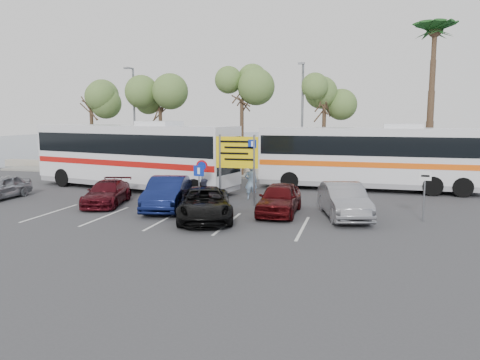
% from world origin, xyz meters
% --- Properties ---
extents(ground, '(120.00, 120.00, 0.00)m').
position_xyz_m(ground, '(0.00, 0.00, 0.00)').
color(ground, '#37373A').
rests_on(ground, ground).
extents(kerb_strip, '(44.00, 2.40, 0.15)m').
position_xyz_m(kerb_strip, '(0.00, 14.00, 0.07)').
color(kerb_strip, gray).
rests_on(kerb_strip, ground).
extents(seawall, '(48.00, 0.80, 0.60)m').
position_xyz_m(seawall, '(0.00, 16.00, 0.30)').
color(seawall, gray).
rests_on(seawall, ground).
extents(sea, '(140.00, 140.00, 0.00)m').
position_xyz_m(sea, '(0.00, 60.00, 0.01)').
color(sea, '#3A4E5E').
rests_on(sea, ground).
extents(tree_far_left, '(3.20, 3.20, 7.60)m').
position_xyz_m(tree_far_left, '(-14.00, 14.00, 6.33)').
color(tree_far_left, '#382619').
rests_on(tree_far_left, kerb_strip).
extents(tree_left, '(3.20, 3.20, 7.20)m').
position_xyz_m(tree_left, '(-8.00, 14.00, 6.00)').
color(tree_left, '#382619').
rests_on(tree_left, kerb_strip).
extents(tree_mid, '(3.20, 3.20, 8.00)m').
position_xyz_m(tree_mid, '(-1.50, 14.00, 6.65)').
color(tree_mid, '#382619').
rests_on(tree_mid, kerb_strip).
extents(tree_right, '(3.20, 3.20, 7.40)m').
position_xyz_m(tree_right, '(4.50, 14.00, 6.17)').
color(tree_right, '#382619').
rests_on(tree_right, kerb_strip).
extents(palm_tree, '(4.80, 4.80, 11.20)m').
position_xyz_m(palm_tree, '(11.50, 14.00, 9.87)').
color(palm_tree, '#382619').
rests_on(palm_tree, kerb_strip).
extents(street_lamp_left, '(0.45, 1.15, 8.01)m').
position_xyz_m(street_lamp_left, '(-10.00, 13.52, 4.60)').
color(street_lamp_left, slate).
rests_on(street_lamp_left, kerb_strip).
extents(street_lamp_right, '(0.45, 1.15, 8.01)m').
position_xyz_m(street_lamp_right, '(3.00, 13.52, 4.60)').
color(street_lamp_right, slate).
rests_on(street_lamp_right, kerb_strip).
extents(direction_sign, '(2.20, 0.12, 3.60)m').
position_xyz_m(direction_sign, '(1.00, 3.20, 2.43)').
color(direction_sign, slate).
rests_on(direction_sign, ground).
extents(sign_no_stop, '(0.60, 0.08, 2.35)m').
position_xyz_m(sign_no_stop, '(-0.60, 2.38, 1.58)').
color(sign_no_stop, slate).
rests_on(sign_no_stop, ground).
extents(sign_parking, '(0.50, 0.07, 2.25)m').
position_xyz_m(sign_parking, '(-0.20, 0.79, 1.47)').
color(sign_parking, slate).
rests_on(sign_parking, ground).
extents(sign_taxi, '(0.50, 0.07, 2.20)m').
position_xyz_m(sign_taxi, '(9.80, 1.49, 1.42)').
color(sign_taxi, slate).
rests_on(sign_taxi, ground).
extents(lane_markings, '(12.02, 4.20, 0.01)m').
position_xyz_m(lane_markings, '(-1.14, -1.00, 0.00)').
color(lane_markings, silver).
rests_on(lane_markings, ground).
extents(coach_bus_left, '(13.87, 5.97, 4.23)m').
position_xyz_m(coach_bus_left, '(-6.50, 6.50, 1.96)').
color(coach_bus_left, silver).
rests_on(coach_bus_left, ground).
extents(coach_bus_right, '(13.13, 3.09, 4.07)m').
position_xyz_m(coach_bus_right, '(7.50, 9.91, 1.89)').
color(coach_bus_right, silver).
rests_on(coach_bus_right, ground).
extents(car_silver_a, '(1.57, 3.83, 1.30)m').
position_xyz_m(car_silver_a, '(-12.00, 1.50, 0.65)').
color(car_silver_a, gray).
rests_on(car_silver_a, ground).
extents(car_blue, '(2.56, 5.03, 1.58)m').
position_xyz_m(car_blue, '(-2.00, 1.22, 0.79)').
color(car_blue, '#0F194A').
rests_on(car_blue, ground).
extents(car_maroon, '(2.62, 4.52, 1.23)m').
position_xyz_m(car_maroon, '(-5.45, 1.50, 0.62)').
color(car_maroon, '#440B12').
rests_on(car_maroon, ground).
extents(car_red, '(1.71, 4.26, 1.45)m').
position_xyz_m(car_red, '(3.50, 1.50, 0.73)').
color(car_red, '#45090C').
rests_on(car_red, ground).
extents(suv_black, '(3.85, 5.52, 1.40)m').
position_xyz_m(suv_black, '(0.50, -0.50, 0.70)').
color(suv_black, black).
rests_on(suv_black, ground).
extents(car_silver_b, '(2.77, 4.95, 1.54)m').
position_xyz_m(car_silver_b, '(6.43, 1.50, 0.77)').
color(car_silver_b, gray).
rests_on(car_silver_b, ground).
extents(pedestrian_near, '(0.82, 0.69, 1.92)m').
position_xyz_m(pedestrian_near, '(1.32, 5.00, 0.96)').
color(pedestrian_near, '#91B2D3').
rests_on(pedestrian_near, ground).
extents(pedestrian_far, '(0.78, 0.91, 1.61)m').
position_xyz_m(pedestrian_far, '(0.00, 1.00, 0.81)').
color(pedestrian_far, '#32344B').
rests_on(pedestrian_far, ground).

